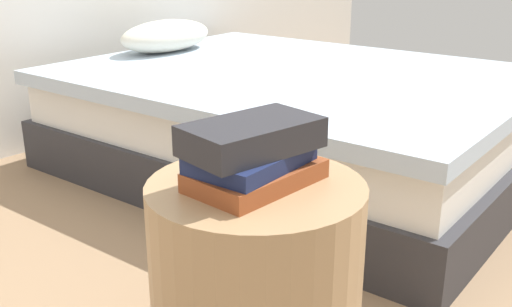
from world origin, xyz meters
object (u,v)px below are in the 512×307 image
(bed, at_px, (292,119))
(book_navy, at_px, (251,158))
(book_rust, at_px, (256,176))
(side_table, at_px, (256,288))
(book_charcoal, at_px, (252,136))

(bed, height_order, book_navy, bed)
(bed, bearing_deg, book_rust, -148.96)
(side_table, distance_m, book_charcoal, 0.36)
(book_rust, relative_size, book_charcoal, 0.99)
(side_table, bearing_deg, book_rust, -147.53)
(bed, relative_size, book_navy, 8.28)
(bed, xyz_separation_m, book_charcoal, (-1.22, -0.82, 0.38))
(bed, relative_size, book_charcoal, 7.33)
(side_table, distance_m, book_rust, 0.27)
(bed, bearing_deg, book_charcoal, -149.29)
(book_rust, height_order, book_charcoal, book_charcoal)
(book_rust, xyz_separation_m, book_charcoal, (-0.00, 0.01, 0.09))
(side_table, xyz_separation_m, book_charcoal, (-0.01, 0.01, 0.36))
(bed, height_order, side_table, bed)
(book_navy, distance_m, book_charcoal, 0.05)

